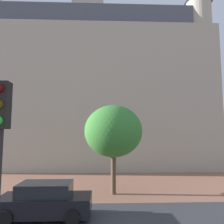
# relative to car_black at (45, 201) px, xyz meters

# --- Properties ---
(ground_plane) EXTENTS (120.00, 120.00, 0.00)m
(ground_plane) POSITION_rel_car_black_xyz_m (2.67, 0.32, -0.75)
(ground_plane) COLOR #93604C
(landmark_building) EXTENTS (27.70, 14.90, 37.68)m
(landmark_building) POSITION_rel_car_black_xyz_m (1.52, 18.93, 9.16)
(landmark_building) COLOR #B2A893
(landmark_building) RESTS_ON ground_plane
(car_black) EXTENTS (4.22, 2.02, 1.58)m
(car_black) POSITION_rel_car_black_xyz_m (0.00, 0.00, 0.00)
(car_black) COLOR black
(car_black) RESTS_ON ground_plane
(tree_curb_far) EXTENTS (3.81, 3.81, 5.76)m
(tree_curb_far) POSITION_rel_car_black_xyz_m (3.33, 3.89, 3.28)
(tree_curb_far) COLOR brown
(tree_curb_far) RESTS_ON ground_plane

